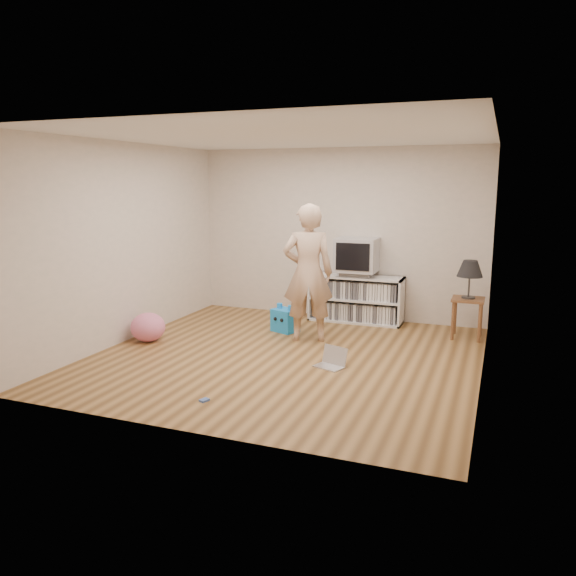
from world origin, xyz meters
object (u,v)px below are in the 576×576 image
Objects in this scene: crt_tv at (357,255)px; laptop at (332,361)px; media_unit at (356,299)px; table_lamp at (470,270)px; dvd_deck at (357,274)px; side_table at (468,308)px; plush_blue at (285,320)px; plush_pink at (148,327)px; person at (308,273)px.

crt_tv is 1.53× the size of laptop.
media_unit is 2.72× the size of table_lamp.
table_lamp reaches higher than dvd_deck.
side_table reaches higher than laptop.
media_unit is at bearing 90.00° from crt_tv.
side_table is 1.34× the size of plush_blue.
dvd_deck is 3.14m from plush_pink.
crt_tv is at bearing 116.91° from laptop.
person reaches higher than media_unit.
side_table is at bearing 34.30° from plush_blue.
laptop is at bearing -82.84° from dvd_deck.
crt_tv reaches higher than plush_blue.
dvd_deck is at bearing -90.00° from media_unit.
laptop is (0.27, -2.19, -0.29)m from media_unit.
plush_pink is (-1.96, -0.82, -0.72)m from person.
person is 4.02× the size of plush_pink.
dvd_deck reaches higher than plush_blue.
table_lamp is at bearing 0.00° from side_table.
plush_blue is (-0.44, 0.31, -0.74)m from person.
laptop is at bearing -127.07° from table_lamp.
media_unit is at bearing 166.72° from side_table.
table_lamp is 0.28× the size of person.
crt_tv reaches higher than table_lamp.
media_unit is 2.33× the size of crt_tv.
crt_tv is 2.39m from laptop.
person is at bearing -105.71° from crt_tv.
media_unit is 3.10m from plush_pink.
table_lamp is (1.63, -0.37, 0.21)m from dvd_deck.
plush_blue is at bearing 150.27° from laptop.
plush_blue is 0.91× the size of plush_pink.
crt_tv reaches higher than media_unit.
crt_tv is at bearing -90.00° from media_unit.
plush_blue is at bearing -130.37° from dvd_deck.
plush_blue is (-0.79, -0.93, -0.85)m from crt_tv.
crt_tv is 1.78m from side_table.
dvd_deck reaches higher than media_unit.
dvd_deck is 0.82× the size of side_table.
side_table is at bearing -12.76° from dvd_deck.
plush_pink is (-3.94, -1.68, -0.22)m from side_table.
person reaches higher than dvd_deck.
laptop is at bearing -82.83° from crt_tv.
person is at bearing -13.33° from plush_blue.
dvd_deck is at bearing 167.24° from side_table.
crt_tv is at bearing -125.09° from person.
media_unit is 3.40× the size of plush_blue.
plush_blue is at bearing -167.01° from table_lamp.
media_unit is 3.58× the size of laptop.
dvd_deck reaches higher than laptop.
laptop is (0.62, -0.94, -0.85)m from person.
media_unit is at bearing 166.72° from table_lamp.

